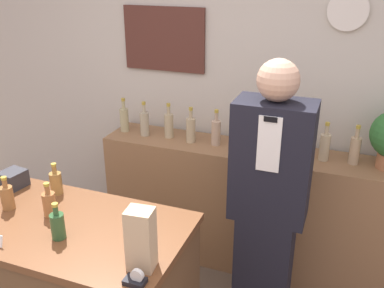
% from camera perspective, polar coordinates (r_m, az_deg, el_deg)
% --- Properties ---
extents(back_wall, '(5.20, 0.09, 2.70)m').
position_cam_1_polar(back_wall, '(3.23, 5.48, 7.88)').
color(back_wall, beige).
rests_on(back_wall, ground_plane).
extents(back_shelf, '(2.17, 0.39, 0.96)m').
position_cam_1_polar(back_shelf, '(3.29, 7.16, -8.42)').
color(back_shelf, '#8E6642').
rests_on(back_shelf, ground_plane).
extents(shopkeeper, '(0.44, 0.28, 1.74)m').
position_cam_1_polar(shopkeeper, '(2.58, 10.13, -8.13)').
color(shopkeeper, black).
rests_on(shopkeeper, ground_plane).
extents(paper_bag, '(0.12, 0.11, 0.28)m').
position_cam_1_polar(paper_bag, '(1.84, -6.83, -12.50)').
color(paper_bag, tan).
rests_on(paper_bag, display_counter).
extents(tape_dispenser, '(0.09, 0.06, 0.07)m').
position_cam_1_polar(tape_dispenser, '(1.83, -7.51, -17.44)').
color(tape_dispenser, black).
rests_on(tape_dispenser, display_counter).
extents(gift_box, '(0.14, 0.15, 0.10)m').
position_cam_1_polar(gift_box, '(2.71, -22.74, -4.31)').
color(gift_box, '#2D2D33').
rests_on(gift_box, display_counter).
extents(counter_bottle_1, '(0.07, 0.07, 0.19)m').
position_cam_1_polar(counter_bottle_1, '(2.47, -23.42, -6.48)').
color(counter_bottle_1, '#956335').
rests_on(counter_bottle_1, display_counter).
extents(counter_bottle_2, '(0.07, 0.07, 0.19)m').
position_cam_1_polar(counter_bottle_2, '(2.53, -17.68, -4.90)').
color(counter_bottle_2, olive).
rests_on(counter_bottle_2, display_counter).
extents(counter_bottle_3, '(0.07, 0.07, 0.19)m').
position_cam_1_polar(counter_bottle_3, '(2.33, -18.50, -7.51)').
color(counter_bottle_3, '#9B6236').
rests_on(counter_bottle_3, display_counter).
extents(counter_bottle_4, '(0.07, 0.07, 0.19)m').
position_cam_1_polar(counter_bottle_4, '(2.14, -17.48, -10.27)').
color(counter_bottle_4, '#2D542D').
rests_on(counter_bottle_4, display_counter).
extents(shelf_bottle_0, '(0.07, 0.07, 0.27)m').
position_cam_1_polar(shelf_bottle_0, '(3.39, -9.01, 3.33)').
color(shelf_bottle_0, tan).
rests_on(shelf_bottle_0, back_shelf).
extents(shelf_bottle_1, '(0.07, 0.07, 0.27)m').
position_cam_1_polar(shelf_bottle_1, '(3.28, -6.35, 2.82)').
color(shelf_bottle_1, tan).
rests_on(shelf_bottle_1, back_shelf).
extents(shelf_bottle_2, '(0.07, 0.07, 0.27)m').
position_cam_1_polar(shelf_bottle_2, '(3.23, -3.11, 2.60)').
color(shelf_bottle_2, tan).
rests_on(shelf_bottle_2, back_shelf).
extents(shelf_bottle_3, '(0.07, 0.07, 0.27)m').
position_cam_1_polar(shelf_bottle_3, '(3.14, -0.16, 2.00)').
color(shelf_bottle_3, tan).
rests_on(shelf_bottle_3, back_shelf).
extents(shelf_bottle_4, '(0.07, 0.07, 0.27)m').
position_cam_1_polar(shelf_bottle_4, '(3.09, 3.22, 1.65)').
color(shelf_bottle_4, tan).
rests_on(shelf_bottle_4, back_shelf).
extents(shelf_bottle_5, '(0.07, 0.07, 0.27)m').
position_cam_1_polar(shelf_bottle_5, '(3.03, 6.54, 1.07)').
color(shelf_bottle_5, tan).
rests_on(shelf_bottle_5, back_shelf).
extents(shelf_bottle_6, '(0.07, 0.07, 0.27)m').
position_cam_1_polar(shelf_bottle_6, '(3.01, 10.09, 0.67)').
color(shelf_bottle_6, tan).
rests_on(shelf_bottle_6, back_shelf).
extents(shelf_bottle_7, '(0.07, 0.07, 0.27)m').
position_cam_1_polar(shelf_bottle_7, '(2.98, 13.65, 0.17)').
color(shelf_bottle_7, tan).
rests_on(shelf_bottle_7, back_shelf).
extents(shelf_bottle_8, '(0.07, 0.07, 0.27)m').
position_cam_1_polar(shelf_bottle_8, '(2.98, 17.27, -0.26)').
color(shelf_bottle_8, tan).
rests_on(shelf_bottle_8, back_shelf).
extents(shelf_bottle_9, '(0.07, 0.07, 0.27)m').
position_cam_1_polar(shelf_bottle_9, '(2.99, 20.89, -0.67)').
color(shelf_bottle_9, tan).
rests_on(shelf_bottle_9, back_shelf).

